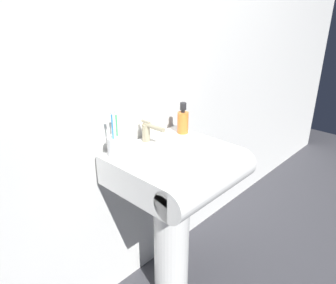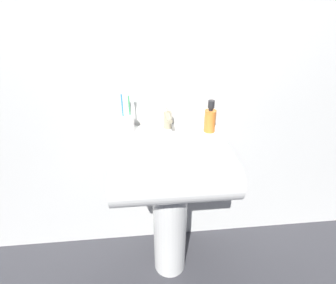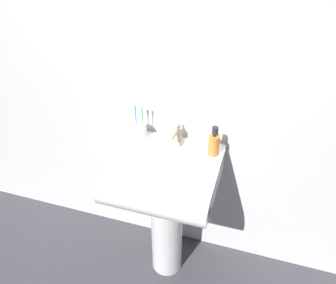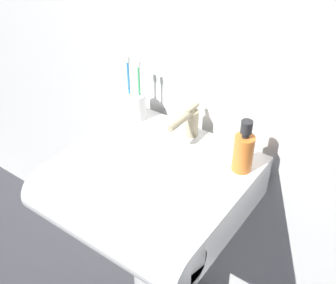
# 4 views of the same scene
# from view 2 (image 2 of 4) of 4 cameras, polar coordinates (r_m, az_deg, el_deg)

# --- Properties ---
(ground_plane) EXTENTS (6.00, 6.00, 0.00)m
(ground_plane) POSITION_cam_2_polar(r_m,az_deg,el_deg) (1.77, 0.37, -25.01)
(ground_plane) COLOR #38383D
(ground_plane) RESTS_ON ground
(wall_back) EXTENTS (5.00, 0.05, 2.40)m
(wall_back) POSITION_cam_2_polar(r_m,az_deg,el_deg) (1.34, -0.71, 18.87)
(wall_back) COLOR silver
(wall_back) RESTS_ON ground
(sink_pedestal) EXTENTS (0.18, 0.18, 0.70)m
(sink_pedestal) POSITION_cam_2_polar(r_m,az_deg,el_deg) (1.50, 0.42, -17.06)
(sink_pedestal) COLOR white
(sink_pedestal) RESTS_ON ground
(sink_basin) EXTENTS (0.53, 0.51, 0.14)m
(sink_basin) POSITION_cam_2_polar(r_m,az_deg,el_deg) (1.19, 0.76, -4.66)
(sink_basin) COLOR white
(sink_basin) RESTS_ON sink_pedestal
(faucet) EXTENTS (0.04, 0.15, 0.10)m
(faucet) POSITION_cam_2_polar(r_m,az_deg,el_deg) (1.32, 0.02, 5.07)
(faucet) COLOR tan
(faucet) RESTS_ON sink_basin
(toothbrush_cup) EXTENTS (0.07, 0.07, 0.22)m
(toothbrush_cup) POSITION_cam_2_polar(r_m,az_deg,el_deg) (1.32, -8.89, 4.15)
(toothbrush_cup) COLOR white
(toothbrush_cup) RESTS_ON sink_basin
(soap_bottle) EXTENTS (0.06, 0.06, 0.16)m
(soap_bottle) POSITION_cam_2_polar(r_m,az_deg,el_deg) (1.32, 9.13, 4.89)
(soap_bottle) COLOR orange
(soap_bottle) RESTS_ON sink_basin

